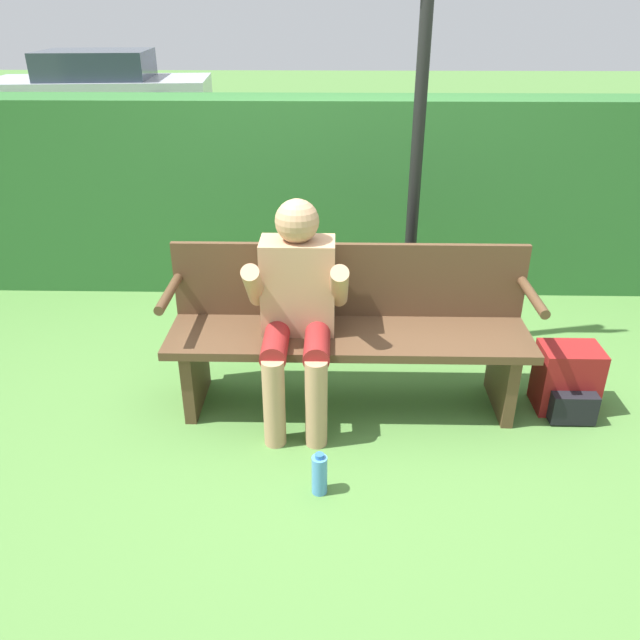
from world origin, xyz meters
TOP-DOWN VIEW (x-y plane):
  - ground_plane at (0.00, 0.00)m, footprint 40.00×40.00m
  - hedge_back at (0.00, 1.71)m, footprint 12.00×0.46m
  - park_bench at (0.00, 0.07)m, footprint 1.90×0.47m
  - person_seated at (-0.27, -0.05)m, footprint 0.51×0.57m
  - backpack at (1.18, -0.02)m, footprint 0.31×0.31m
  - water_bottle at (-0.14, -0.71)m, footprint 0.07×0.07m
  - signpost at (0.38, 0.65)m, footprint 0.41×0.09m
  - parked_car at (-4.45, 9.28)m, footprint 4.14×2.27m

SIDE VIEW (x-z plane):
  - ground_plane at x=0.00m, z-range 0.00..0.00m
  - water_bottle at x=-0.14m, z-range -0.01..0.21m
  - backpack at x=1.18m, z-range -0.01..0.36m
  - park_bench at x=0.00m, z-range 0.02..0.88m
  - parked_car at x=-4.45m, z-range -0.02..1.24m
  - person_seated at x=-0.27m, z-range 0.07..1.21m
  - hedge_back at x=0.00m, z-range 0.00..1.41m
  - signpost at x=0.38m, z-range 0.17..2.72m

